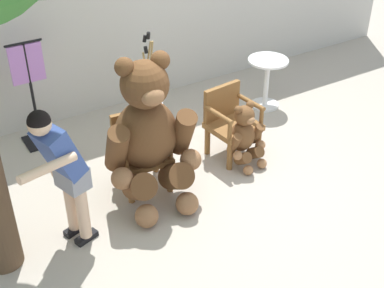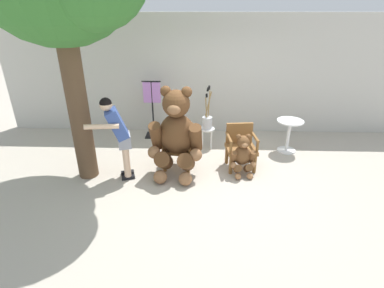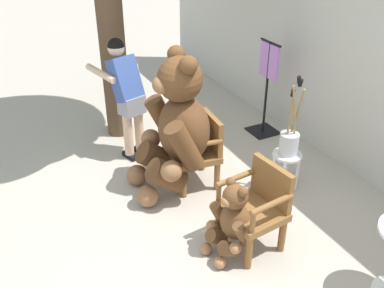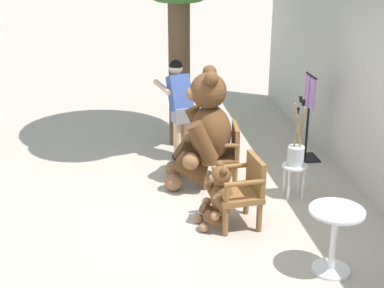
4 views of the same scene
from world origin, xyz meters
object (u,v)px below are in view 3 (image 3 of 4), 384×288
Objects in this scene: wooden_chair_left at (198,149)px; person_visitor at (126,90)px; teddy_bear_small at (232,220)px; clothing_display_stand at (267,86)px; white_stool at (286,162)px; wooden_chair_right at (257,205)px; teddy_bear_large at (176,126)px; brush_bucket at (289,140)px.

wooden_chair_left is 1.22m from person_visitor.
teddy_bear_small is 2.64m from clothing_display_stand.
person_visitor is 2.17m from white_stool.
white_stool is at bearing 126.67° from wooden_chair_right.
brush_bucket is at bearing 62.84° from teddy_bear_large.
teddy_bear_small is 0.52× the size of person_visitor.
clothing_display_stand is at bearing 154.89° from white_stool.
white_stool is 0.34× the size of clothing_display_stand.
brush_bucket is (0.58, 1.14, -0.18)m from teddy_bear_large.
person_visitor is 3.38× the size of white_stool.
person_visitor is (-2.23, -0.50, 0.46)m from wooden_chair_right.
teddy_bear_small is at bearing -87.65° from wooden_chair_right.
teddy_bear_large is at bearing -167.55° from wooden_chair_right.
clothing_display_stand is at bearing 154.97° from brush_bucket.
wooden_chair_right is 0.90× the size of brush_bucket.
clothing_display_stand is at bearing 137.97° from teddy_bear_small.
brush_bucket reaches higher than white_stool.
white_stool is at bearing 56.70° from wooden_chair_left.
brush_bucket is at bearing -25.03° from clothing_display_stand.
brush_bucket is at bearing 77.93° from white_stool.
teddy_bear_large is at bearing 12.73° from person_visitor.
teddy_bear_large is at bearing 179.36° from teddy_bear_small.
white_stool is 1.47m from clothing_display_stand.
teddy_bear_small is 1.35m from brush_bucket.
wooden_chair_right reaches higher than white_stool.
teddy_bear_small is 0.59× the size of clothing_display_stand.
wooden_chair_left is 1.87× the size of white_stool.
white_stool is 0.29m from brush_bucket.
wooden_chair_left reaches higher than teddy_bear_small.
clothing_display_stand reaches higher than white_stool.
teddy_bear_small is at bearing -0.64° from teddy_bear_large.
brush_bucket is 0.70× the size of clothing_display_stand.
white_stool is at bearing 62.82° from teddy_bear_large.
brush_bucket is at bearing 119.64° from teddy_bear_small.
teddy_bear_large is 2.08× the size of teddy_bear_small.
white_stool is at bearing 119.70° from teddy_bear_small.
teddy_bear_small is 2.31m from person_visitor.
brush_bucket is (0.57, 0.87, 0.18)m from wooden_chair_left.
wooden_chair_right is 0.63× the size of clothing_display_stand.
teddy_bear_small is at bearing -13.10° from wooden_chair_left.
teddy_bear_large reaches higher than white_stool.
teddy_bear_large is 1.31m from teddy_bear_small.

